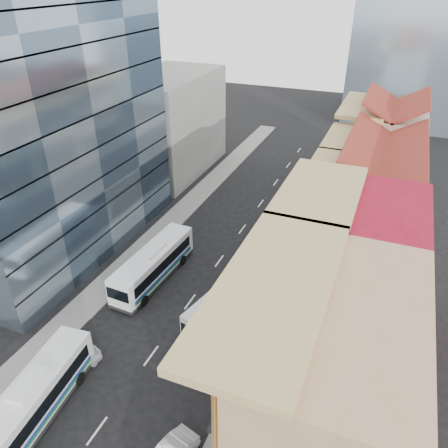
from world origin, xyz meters
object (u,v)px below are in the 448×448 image
at_px(office_tower, 40,109).
at_px(bus_left_far, 153,264).
at_px(shophouse_tan, 332,389).
at_px(bus_left_near, 34,400).
at_px(sedan_left, 77,363).
at_px(bus_right, 233,299).

relative_size(office_tower, bus_left_far, 2.68).
distance_m(shophouse_tan, bus_left_near, 19.36).
height_order(shophouse_tan, sedan_left, shophouse_tan).
xyz_separation_m(bus_right, sedan_left, (-8.71, -10.10, -1.14)).
height_order(bus_left_far, bus_right, bus_left_far).
bearing_deg(shophouse_tan, sedan_left, -179.25).
bearing_deg(bus_right, bus_left_near, -107.10).
height_order(bus_left_near, bus_left_far, bus_left_far).
relative_size(office_tower, bus_right, 2.72).
xyz_separation_m(bus_left_near, sedan_left, (-0.15, 4.37, -1.11)).
distance_m(bus_left_far, bus_right, 9.15).
height_order(bus_left_near, sedan_left, bus_left_near).
height_order(office_tower, bus_left_near, office_tower).
distance_m(shophouse_tan, bus_right, 14.50).
distance_m(office_tower, bus_left_far, 18.17).
bearing_deg(bus_left_far, sedan_left, -85.93).
xyz_separation_m(office_tower, bus_right, (21.24, -4.14, -13.23)).
relative_size(shophouse_tan, sedan_left, 3.77).
bearing_deg(bus_right, office_tower, -177.53).
bearing_deg(office_tower, bus_left_far, -10.27).
height_order(shophouse_tan, bus_right, shophouse_tan).
bearing_deg(office_tower, bus_right, -11.03).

